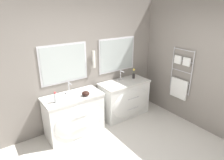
{
  "coord_description": "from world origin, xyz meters",
  "views": [
    {
      "loc": [
        -1.77,
        -1.7,
        2.49
      ],
      "look_at": [
        0.37,
        1.34,
        1.09
      ],
      "focal_mm": 32.0,
      "sensor_mm": 36.0,
      "label": 1
    }
  ],
  "objects": [
    {
      "name": "faucet_left",
      "position": [
        -0.38,
        1.76,
        0.96
      ],
      "size": [
        0.17,
        0.15,
        0.24
      ],
      "color": "silver",
      "rests_on": "vanity_left"
    },
    {
      "name": "vanity_right",
      "position": [
        0.91,
        1.59,
        0.42
      ],
      "size": [
        1.16,
        0.63,
        0.84
      ],
      "color": "white",
      "rests_on": "ground_plane"
    },
    {
      "name": "wall_right",
      "position": [
        1.94,
        0.86,
        1.29
      ],
      "size": [
        0.13,
        3.88,
        2.6
      ],
      "color": "gray",
      "rests_on": "ground_plane"
    },
    {
      "name": "wall_back",
      "position": [
        0.01,
        1.95,
        1.3
      ],
      "size": [
        5.43,
        0.14,
        2.6
      ],
      "color": "gray",
      "rests_on": "ground_plane"
    },
    {
      "name": "flower_vase",
      "position": [
        1.24,
        1.69,
        0.94
      ],
      "size": [
        0.06,
        0.06,
        0.24
      ],
      "color": "#332D2D",
      "rests_on": "vanity_right"
    },
    {
      "name": "vanity_left",
      "position": [
        -0.38,
        1.59,
        0.42
      ],
      "size": [
        1.16,
        0.63,
        0.84
      ],
      "color": "white",
      "rests_on": "ground_plane"
    },
    {
      "name": "faucet_right",
      "position": [
        0.91,
        1.76,
        0.96
      ],
      "size": [
        0.17,
        0.15,
        0.24
      ],
      "color": "silver",
      "rests_on": "vanity_right"
    },
    {
      "name": "toiletry_bottle",
      "position": [
        -0.74,
        1.53,
        0.93
      ],
      "size": [
        0.06,
        0.06,
        0.2
      ],
      "color": "silver",
      "rests_on": "vanity_left"
    },
    {
      "name": "amenity_bowl",
      "position": [
        -0.17,
        1.48,
        0.88
      ],
      "size": [
        0.15,
        0.15,
        0.09
      ],
      "color": "black",
      "rests_on": "vanity_left"
    }
  ]
}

